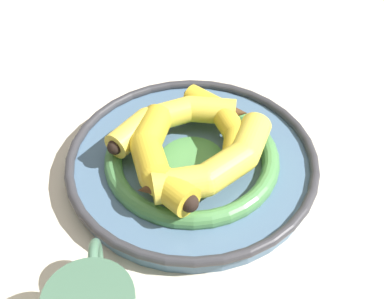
# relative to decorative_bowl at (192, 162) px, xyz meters

# --- Properties ---
(ground_plane) EXTENTS (2.80, 2.80, 0.00)m
(ground_plane) POSITION_rel_decorative_bowl_xyz_m (-0.01, 0.03, -0.02)
(ground_plane) COLOR beige
(decorative_bowl) EXTENTS (0.33, 0.33, 0.04)m
(decorative_bowl) POSITION_rel_decorative_bowl_xyz_m (0.00, 0.00, 0.00)
(decorative_bowl) COLOR slate
(decorative_bowl) RESTS_ON ground_plane
(banana_a) EXTENTS (0.07, 0.17, 0.03)m
(banana_a) POSITION_rel_decorative_bowl_xyz_m (-0.05, -0.02, 0.03)
(banana_a) COLOR gold
(banana_a) RESTS_ON decorative_bowl
(banana_b) EXTENTS (0.20, 0.08, 0.04)m
(banana_b) POSITION_rel_decorative_bowl_xyz_m (0.01, -0.05, 0.04)
(banana_b) COLOR yellow
(banana_b) RESTS_ON decorative_bowl
(banana_c) EXTENTS (0.07, 0.19, 0.04)m
(banana_c) POSITION_rel_decorative_bowl_xyz_m (0.05, 0.02, 0.04)
(banana_c) COLOR gold
(banana_c) RESTS_ON decorative_bowl
(banana_d) EXTENTS (0.19, 0.11, 0.04)m
(banana_d) POSITION_rel_decorative_bowl_xyz_m (-0.02, 0.05, 0.04)
(banana_d) COLOR yellow
(banana_d) RESTS_ON decorative_bowl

